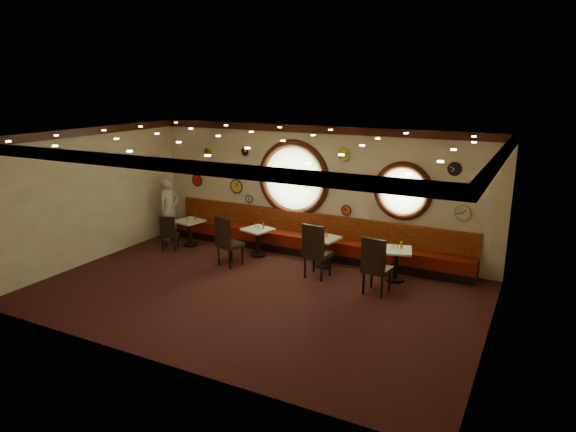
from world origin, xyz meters
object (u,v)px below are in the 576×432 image
at_px(chair_a, 169,231).
at_px(condiment_d_bottle, 402,245).
at_px(chair_b, 226,238).
at_px(condiment_c_pepper, 322,236).
at_px(table_d, 395,261).
at_px(waiter, 170,208).
at_px(table_a, 190,230).
at_px(table_b, 258,239).
at_px(condiment_b_bottle, 263,225).
at_px(condiment_b_pepper, 259,228).
at_px(chair_c, 315,248).
at_px(condiment_a_salt, 187,218).
at_px(condiment_d_salt, 393,246).
at_px(condiment_b_salt, 256,226).
at_px(condiment_a_pepper, 187,219).
at_px(condiment_c_bottle, 327,234).
at_px(chair_d, 375,262).
at_px(condiment_d_pepper, 398,247).
at_px(table_c, 324,248).

xyz_separation_m(chair_a, condiment_d_bottle, (5.79, 0.77, 0.27)).
distance_m(chair_b, condiment_c_pepper, 2.23).
bearing_deg(chair_b, table_d, 29.67).
height_order(condiment_c_pepper, waiter, waiter).
bearing_deg(condiment_c_pepper, table_a, -178.38).
distance_m(table_b, condiment_b_bottle, 0.37).
height_order(table_a, condiment_b_pepper, condiment_b_pepper).
relative_size(chair_b, chair_c, 0.97).
distance_m(condiment_a_salt, condiment_c_pepper, 3.84).
bearing_deg(condiment_c_pepper, condiment_b_pepper, -178.15).
bearing_deg(chair_a, table_b, -3.94).
bearing_deg(condiment_b_pepper, condiment_d_salt, 0.20).
bearing_deg(condiment_b_salt, chair_a, -159.42).
xyz_separation_m(chair_c, condiment_c_pepper, (-0.16, 0.74, 0.05)).
xyz_separation_m(condiment_b_salt, condiment_a_pepper, (-1.96, -0.24, -0.02)).
relative_size(table_d, waiter, 0.46).
distance_m(chair_b, condiment_b_salt, 1.05).
height_order(condiment_a_pepper, condiment_d_bottle, condiment_d_bottle).
relative_size(condiment_c_bottle, condiment_d_bottle, 1.16).
xyz_separation_m(condiment_b_salt, waiter, (-2.79, 0.09, 0.11)).
distance_m(chair_a, chair_c, 4.10).
relative_size(chair_c, condiment_c_bottle, 4.21).
relative_size(chair_c, condiment_b_pepper, 7.64).
bearing_deg(condiment_b_salt, condiment_b_pepper, -35.65).
bearing_deg(chair_a, chair_d, -25.64).
bearing_deg(table_b, condiment_b_pepper, -47.97).
xyz_separation_m(condiment_a_pepper, condiment_d_pepper, (5.59, 0.13, 0.03)).
distance_m(chair_b, condiment_a_pepper, 1.96).
bearing_deg(chair_c, condiment_b_salt, 161.66).
distance_m(table_a, chair_b, 1.98).
height_order(table_d, chair_b, chair_b).
bearing_deg(table_c, table_a, -177.76).
distance_m(table_b, condiment_b_pepper, 0.32).
relative_size(condiment_d_salt, condiment_c_pepper, 1.03).
relative_size(table_d, condiment_a_pepper, 8.14).
height_order(table_a, condiment_d_salt, condiment_d_salt).
bearing_deg(table_b, condiment_a_salt, -177.29).
relative_size(condiment_a_salt, condiment_c_bottle, 0.51).
height_order(table_d, condiment_b_bottle, condiment_b_bottle).
bearing_deg(table_b, table_d, -1.08).
bearing_deg(condiment_c_bottle, waiter, 179.19).
distance_m(table_a, condiment_a_pepper, 0.31).
relative_size(condiment_b_salt, condiment_b_bottle, 0.62).
distance_m(condiment_d_salt, condiment_b_bottle, 3.32).
bearing_deg(waiter, chair_c, -87.82).
xyz_separation_m(chair_c, condiment_b_salt, (-1.99, 0.79, 0.04)).
bearing_deg(chair_c, chair_d, -7.63).
height_order(chair_c, condiment_c_pepper, chair_c).
bearing_deg(chair_a, condiment_b_bottle, -3.42).
xyz_separation_m(condiment_d_pepper, condiment_b_bottle, (-3.41, 0.13, 0.02)).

